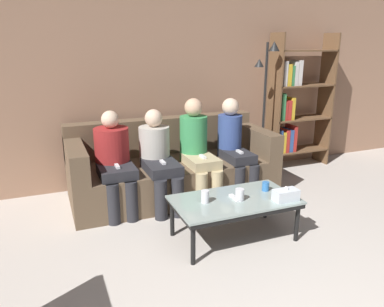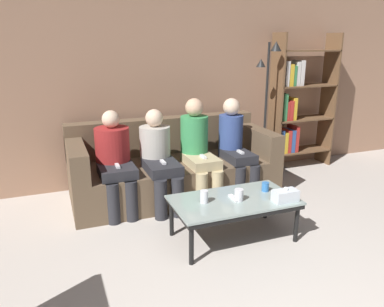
% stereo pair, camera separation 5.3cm
% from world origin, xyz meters
% --- Properties ---
extents(wall_back, '(12.00, 0.06, 2.60)m').
position_xyz_m(wall_back, '(0.00, 3.58, 1.30)').
color(wall_back, '#9E755B').
rests_on(wall_back, ground_plane).
extents(couch, '(2.31, 0.98, 0.85)m').
position_xyz_m(couch, '(0.00, 3.03, 0.31)').
color(couch, brown).
rests_on(couch, ground_plane).
extents(coffee_table, '(1.10, 0.61, 0.39)m').
position_xyz_m(coffee_table, '(0.17, 1.81, 0.35)').
color(coffee_table, '#8C9E99').
rests_on(coffee_table, ground_plane).
extents(cup_near_left, '(0.07, 0.07, 0.09)m').
position_xyz_m(cup_near_left, '(0.53, 1.87, 0.43)').
color(cup_near_left, '#3372BF').
rests_on(cup_near_left, coffee_table).
extents(cup_near_right, '(0.08, 0.08, 0.11)m').
position_xyz_m(cup_near_right, '(0.20, 1.76, 0.44)').
color(cup_near_right, silver).
rests_on(cup_near_right, coffee_table).
extents(cup_far_center, '(0.07, 0.07, 0.11)m').
position_xyz_m(cup_far_center, '(-0.10, 1.83, 0.44)').
color(cup_far_center, silver).
rests_on(cup_far_center, coffee_table).
extents(tissue_box, '(0.22, 0.12, 0.13)m').
position_xyz_m(tissue_box, '(0.58, 1.61, 0.44)').
color(tissue_box, silver).
rests_on(tissue_box, coffee_table).
extents(game_remote, '(0.04, 0.15, 0.02)m').
position_xyz_m(game_remote, '(0.17, 1.81, 0.40)').
color(game_remote, white).
rests_on(game_remote, coffee_table).
extents(bookshelf, '(0.90, 0.32, 1.84)m').
position_xyz_m(bookshelf, '(1.89, 3.35, 0.88)').
color(bookshelf, brown).
rests_on(bookshelf, ground_plane).
extents(standing_lamp, '(0.31, 0.26, 1.73)m').
position_xyz_m(standing_lamp, '(1.35, 3.21, 1.06)').
color(standing_lamp, black).
rests_on(standing_lamp, ground_plane).
extents(seated_person_left_end, '(0.36, 0.66, 1.05)m').
position_xyz_m(seated_person_left_end, '(-0.69, 2.82, 0.57)').
color(seated_person_left_end, '#28282D').
rests_on(seated_person_left_end, ground_plane).
extents(seated_person_mid_left, '(0.33, 0.72, 1.04)m').
position_xyz_m(seated_person_mid_left, '(-0.23, 2.78, 0.56)').
color(seated_person_mid_left, '#28282D').
rests_on(seated_person_mid_left, ground_plane).
extents(seated_person_mid_right, '(0.31, 0.67, 1.13)m').
position_xyz_m(seated_person_mid_right, '(0.23, 2.80, 0.60)').
color(seated_person_mid_right, tan).
rests_on(seated_person_mid_right, ground_plane).
extents(seated_person_right_end, '(0.31, 0.63, 1.11)m').
position_xyz_m(seated_person_right_end, '(0.69, 2.80, 0.58)').
color(seated_person_right_end, '#28282D').
rests_on(seated_person_right_end, ground_plane).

